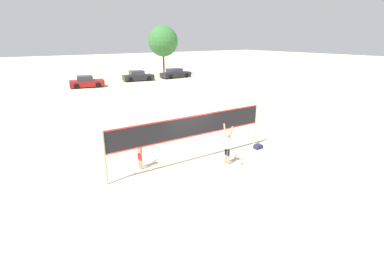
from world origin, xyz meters
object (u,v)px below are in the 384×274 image
volleyball (240,162)px  gear_bag (258,147)px  parked_car_mid (87,82)px  parked_car_near (175,74)px  tree_left_cluster (163,41)px  player_blocker (139,148)px  volleyball_net (192,129)px  player_spiker (227,144)px  parked_car_far (138,76)px

volleyball → gear_bag: 2.56m
gear_bag → parked_car_mid: bearing=93.8°
parked_car_near → parked_car_mid: parked_car_near is taller
tree_left_cluster → player_blocker: bearing=-120.8°
volleyball_net → gear_bag: 4.48m
volleyball_net → player_blocker: size_ratio=4.33×
player_spiker → tree_left_cluster: size_ratio=0.26×
gear_bag → parked_car_mid: parked_car_mid is taller
volleyball → tree_left_cluster: tree_left_cluster is taller
volleyball → parked_car_mid: size_ratio=0.05×
player_blocker → parked_car_near: bearing=146.0°
player_blocker → volleyball_net: bearing=74.6°
player_spiker → player_blocker: size_ratio=0.98×
volleyball_net → volleyball: bearing=-41.7°
player_blocker → volleyball: 5.00m
volleyball_net → parked_car_mid: bearing=85.1°
player_spiker → gear_bag: player_spiker is taller
parked_car_far → tree_left_cluster: (6.24, 3.59, 4.70)m
player_blocker → parked_car_mid: 26.65m
volleyball_net → parked_car_mid: 27.01m
volleyball_net → player_spiker: bearing=-42.2°
volleyball_net → parked_car_far: 30.41m
player_blocker → parked_car_mid: (4.83, 26.20, -0.44)m
volleyball_net → volleyball: 2.92m
player_spiker → gear_bag: size_ratio=4.28×
tree_left_cluster → parked_car_far: bearing=-150.1°
player_blocker → parked_car_far: bearing=155.8°
parked_car_near → tree_left_cluster: bearing=85.9°
player_blocker → parked_car_mid: size_ratio=0.47×
player_spiker → parked_car_near: player_spiker is taller
parked_car_near → parked_car_far: parked_car_far is taller
volleyball_net → player_spiker: (1.30, -1.17, -0.69)m
parked_car_far → volleyball_net: bearing=-100.2°
player_spiker → parked_car_mid: 28.09m
gear_bag → tree_left_cluster: size_ratio=0.06×
volleyball → tree_left_cluster: (14.49, 33.87, 5.23)m
volleyball → volleyball_net: bearing=138.3°
tree_left_cluster → volleyball: bearing=-113.2°
parked_car_near → parked_car_far: size_ratio=1.07×
tree_left_cluster → player_spiker: bearing=-114.2°
volleyball_net → parked_car_far: size_ratio=1.97×
volleyball_net → gear_bag: (4.13, -0.55, -1.63)m
player_blocker → parked_car_mid: bearing=169.5°
volleyball_net → parked_car_mid: size_ratio=2.01×
gear_bag → parked_car_near: bearing=67.4°
parked_car_mid → tree_left_cluster: size_ratio=0.57×
gear_bag → volleyball_net: bearing=172.4°
parked_car_near → volleyball_net: bearing=-122.3°
parked_car_far → tree_left_cluster: bearing=39.0°
parked_car_near → parked_car_mid: bearing=-176.0°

